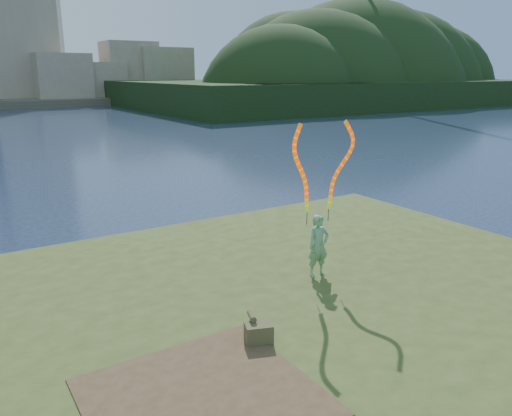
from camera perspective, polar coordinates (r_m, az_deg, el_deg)
ground at (r=11.54m, az=-3.29°, el=-12.60°), size 320.00×320.00×0.00m
grassy_knoll at (r=9.69m, az=3.62°, el=-16.19°), size 20.00×18.00×0.80m
dirt_patch at (r=7.83m, az=-6.13°, el=-20.63°), size 3.20×3.00×0.02m
wooded_hill at (r=94.51m, az=10.83°, el=11.84°), size 78.00×50.00×63.00m
woman_with_ribbons at (r=11.40m, az=7.20°, el=-0.83°), size 1.98×0.40×3.86m
canvas_bag at (r=9.01m, az=0.25°, el=-13.95°), size 0.56×0.63×0.45m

